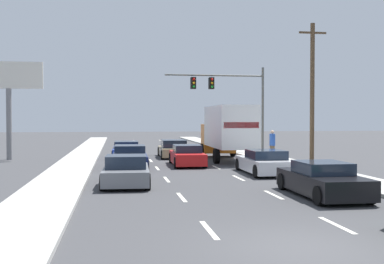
{
  "coord_description": "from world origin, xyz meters",
  "views": [
    {
      "loc": [
        -3.99,
        -9.55,
        2.77
      ],
      "look_at": [
        -0.39,
        12.76,
        2.16
      ],
      "focal_mm": 44.22,
      "sensor_mm": 36.0,
      "label": 1
    }
  ],
  "objects_px": {
    "box_truck": "(227,129)",
    "utility_pole_mid": "(312,91)",
    "car_blue": "(126,150)",
    "pedestrian_near_corner": "(272,145)",
    "car_gray": "(126,172)",
    "car_white": "(264,163)",
    "traffic_signal_mast": "(223,90)",
    "car_tan": "(173,149)",
    "car_black": "(322,180)",
    "car_navy": "(130,158)",
    "car_red": "(187,156)",
    "roadside_billboard": "(9,89)"
  },
  "relations": [
    {
      "from": "car_blue",
      "to": "pedestrian_near_corner",
      "type": "distance_m",
      "value": 10.25
    },
    {
      "from": "car_blue",
      "to": "pedestrian_near_corner",
      "type": "bearing_deg",
      "value": -22.31
    },
    {
      "from": "car_navy",
      "to": "pedestrian_near_corner",
      "type": "xyz_separation_m",
      "value": [
        9.43,
        3.21,
        0.5
      ]
    },
    {
      "from": "car_black",
      "to": "roadside_billboard",
      "type": "relative_size",
      "value": 0.7
    },
    {
      "from": "car_white",
      "to": "car_black",
      "type": "relative_size",
      "value": 0.99
    },
    {
      "from": "traffic_signal_mast",
      "to": "pedestrian_near_corner",
      "type": "relative_size",
      "value": 4.37
    },
    {
      "from": "roadside_billboard",
      "to": "pedestrian_near_corner",
      "type": "relative_size",
      "value": 3.52
    },
    {
      "from": "box_truck",
      "to": "utility_pole_mid",
      "type": "distance_m",
      "value": 6.02
    },
    {
      "from": "car_red",
      "to": "car_tan",
      "type": "bearing_deg",
      "value": 90.97
    },
    {
      "from": "car_gray",
      "to": "utility_pole_mid",
      "type": "height_order",
      "value": "utility_pole_mid"
    },
    {
      "from": "utility_pole_mid",
      "to": "pedestrian_near_corner",
      "type": "relative_size",
      "value": 4.66
    },
    {
      "from": "box_truck",
      "to": "car_white",
      "type": "relative_size",
      "value": 1.78
    },
    {
      "from": "car_navy",
      "to": "box_truck",
      "type": "height_order",
      "value": "box_truck"
    },
    {
      "from": "car_black",
      "to": "roadside_billboard",
      "type": "distance_m",
      "value": 23.34
    },
    {
      "from": "utility_pole_mid",
      "to": "traffic_signal_mast",
      "type": "bearing_deg",
      "value": 110.98
    },
    {
      "from": "car_tan",
      "to": "car_white",
      "type": "height_order",
      "value": "car_tan"
    },
    {
      "from": "car_gray",
      "to": "car_white",
      "type": "height_order",
      "value": "car_gray"
    },
    {
      "from": "car_navy",
      "to": "traffic_signal_mast",
      "type": "height_order",
      "value": "traffic_signal_mast"
    },
    {
      "from": "roadside_billboard",
      "to": "car_gray",
      "type": "bearing_deg",
      "value": -60.99
    },
    {
      "from": "car_blue",
      "to": "car_navy",
      "type": "bearing_deg",
      "value": -89.68
    },
    {
      "from": "traffic_signal_mast",
      "to": "pedestrian_near_corner",
      "type": "height_order",
      "value": "traffic_signal_mast"
    },
    {
      "from": "car_white",
      "to": "roadside_billboard",
      "type": "xyz_separation_m",
      "value": [
        -14.61,
        10.72,
        4.29
      ]
    },
    {
      "from": "pedestrian_near_corner",
      "to": "box_truck",
      "type": "bearing_deg",
      "value": 162.78
    },
    {
      "from": "car_gray",
      "to": "car_navy",
      "type": "bearing_deg",
      "value": 87.07
    },
    {
      "from": "car_gray",
      "to": "car_red",
      "type": "bearing_deg",
      "value": 64.38
    },
    {
      "from": "car_black",
      "to": "utility_pole_mid",
      "type": "bearing_deg",
      "value": 68.11
    },
    {
      "from": "car_white",
      "to": "car_tan",
      "type": "bearing_deg",
      "value": 106.91
    },
    {
      "from": "car_red",
      "to": "car_black",
      "type": "distance_m",
      "value": 12.34
    },
    {
      "from": "car_navy",
      "to": "car_gray",
      "type": "height_order",
      "value": "car_navy"
    },
    {
      "from": "car_gray",
      "to": "car_white",
      "type": "xyz_separation_m",
      "value": [
        7.0,
        3.01,
        -0.0
      ]
    },
    {
      "from": "car_red",
      "to": "utility_pole_mid",
      "type": "distance_m",
      "value": 9.13
    },
    {
      "from": "car_blue",
      "to": "car_red",
      "type": "xyz_separation_m",
      "value": [
        3.48,
        -5.9,
        0.01
      ]
    },
    {
      "from": "utility_pole_mid",
      "to": "box_truck",
      "type": "bearing_deg",
      "value": 156.11
    },
    {
      "from": "car_tan",
      "to": "pedestrian_near_corner",
      "type": "xyz_separation_m",
      "value": [
        6.1,
        -4.07,
        0.51
      ]
    },
    {
      "from": "utility_pole_mid",
      "to": "roadside_billboard",
      "type": "height_order",
      "value": "utility_pole_mid"
    },
    {
      "from": "car_white",
      "to": "car_navy",
      "type": "bearing_deg",
      "value": 151.16
    },
    {
      "from": "box_truck",
      "to": "car_navy",
      "type": "bearing_deg",
      "value": -148.2
    },
    {
      "from": "car_tan",
      "to": "traffic_signal_mast",
      "type": "bearing_deg",
      "value": 40.93
    },
    {
      "from": "car_gray",
      "to": "pedestrian_near_corner",
      "type": "xyz_separation_m",
      "value": [
        9.78,
        9.89,
        0.53
      ]
    },
    {
      "from": "car_navy",
      "to": "car_tan",
      "type": "height_order",
      "value": "car_navy"
    },
    {
      "from": "traffic_signal_mast",
      "to": "car_gray",
      "type": "bearing_deg",
      "value": -114.84
    },
    {
      "from": "car_gray",
      "to": "traffic_signal_mast",
      "type": "bearing_deg",
      "value": 65.16
    },
    {
      "from": "car_navy",
      "to": "traffic_signal_mast",
      "type": "distance_m",
      "value": 14.59
    },
    {
      "from": "car_black",
      "to": "traffic_signal_mast",
      "type": "bearing_deg",
      "value": 86.26
    },
    {
      "from": "car_gray",
      "to": "car_black",
      "type": "distance_m",
      "value": 8.0
    },
    {
      "from": "box_truck",
      "to": "roadside_billboard",
      "type": "distance_m",
      "value": 15.1
    },
    {
      "from": "car_white",
      "to": "pedestrian_near_corner",
      "type": "xyz_separation_m",
      "value": [
        2.77,
        6.88,
        0.54
      ]
    },
    {
      "from": "box_truck",
      "to": "traffic_signal_mast",
      "type": "bearing_deg",
      "value": 79.13
    },
    {
      "from": "box_truck",
      "to": "car_black",
      "type": "xyz_separation_m",
      "value": [
        -0.05,
        -14.83,
        -1.51
      ]
    },
    {
      "from": "box_truck",
      "to": "roadside_billboard",
      "type": "xyz_separation_m",
      "value": [
        -14.55,
        2.95,
        2.77
      ]
    }
  ]
}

